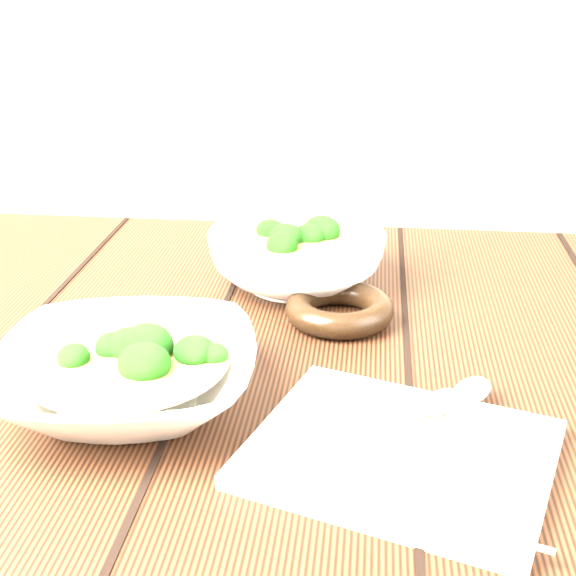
{
  "coord_description": "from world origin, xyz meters",
  "views": [
    {
      "loc": [
        0.14,
        -0.7,
        1.12
      ],
      "look_at": [
        0.06,
        0.05,
        0.8
      ],
      "focal_mm": 50.0,
      "sensor_mm": 36.0,
      "label": 1
    }
  ],
  "objects": [
    {
      "name": "table",
      "position": [
        0.0,
        0.0,
        0.63
      ],
      "size": [
        1.2,
        0.8,
        0.75
      ],
      "color": "#381D10",
      "rests_on": "ground"
    },
    {
      "name": "soup_bowl_front",
      "position": [
        -0.06,
        -0.11,
        0.78
      ],
      "size": [
        0.25,
        0.25,
        0.07
      ],
      "color": "silver",
      "rests_on": "table"
    },
    {
      "name": "soup_bowl_back",
      "position": [
        0.05,
        0.18,
        0.78
      ],
      "size": [
        0.27,
        0.27,
        0.08
      ],
      "color": "silver",
      "rests_on": "table"
    },
    {
      "name": "trivet",
      "position": [
        0.11,
        0.08,
        0.76
      ],
      "size": [
        0.15,
        0.15,
        0.03
      ],
      "primitive_type": "torus",
      "rotation": [
        0.0,
        0.0,
        0.34
      ],
      "color": "black",
      "rests_on": "table"
    },
    {
      "name": "napkin",
      "position": [
        0.17,
        -0.17,
        0.76
      ],
      "size": [
        0.27,
        0.25,
        0.01
      ],
      "primitive_type": "cube",
      "rotation": [
        0.0,
        0.0,
        -0.32
      ],
      "color": "beige",
      "rests_on": "table"
    },
    {
      "name": "spoon_left",
      "position": [
        0.18,
        -0.13,
        0.77
      ],
      "size": [
        0.12,
        0.16,
        0.01
      ],
      "color": "#ACA698",
      "rests_on": "napkin"
    },
    {
      "name": "spoon_right",
      "position": [
        0.22,
        -0.11,
        0.77
      ],
      "size": [
        0.1,
        0.18,
        0.01
      ],
      "color": "#ACA698",
      "rests_on": "napkin"
    }
  ]
}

